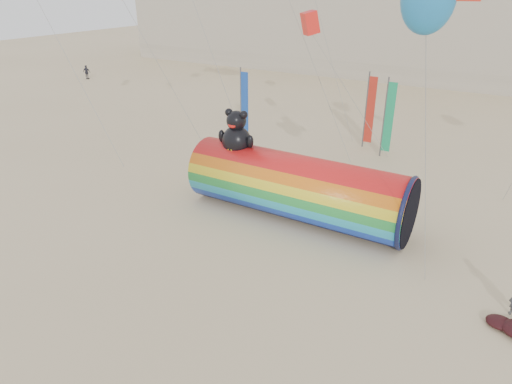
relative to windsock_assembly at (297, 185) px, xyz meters
The scene contains 3 objects.
ground 4.90m from the windsock_assembly, 102.30° to the right, with size 160.00×160.00×0.00m, color #CCB58C.
windsock_assembly is the anchor object (origin of this frame).
festival_banners 10.69m from the windsock_assembly, 103.83° to the left, with size 10.41×3.09×5.20m.
Camera 1 is at (9.59, -13.69, 10.67)m, focal length 32.00 mm.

